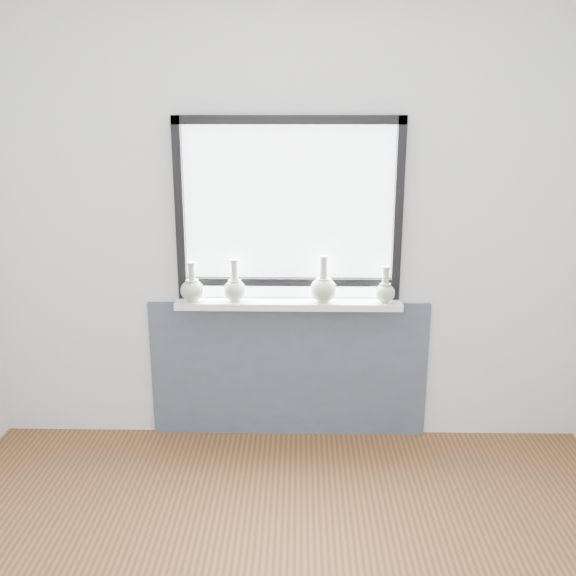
{
  "coord_description": "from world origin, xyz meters",
  "views": [
    {
      "loc": [
        0.07,
        -1.89,
        1.99
      ],
      "look_at": [
        0.0,
        1.55,
        1.02
      ],
      "focal_mm": 40.0,
      "sensor_mm": 36.0,
      "label": 1
    }
  ],
  "objects_px": {
    "vase_a": "(192,289)",
    "vase_b": "(235,288)",
    "windowsill": "(289,304)",
    "vase_c": "(323,288)",
    "vase_d": "(385,291)"
  },
  "relations": [
    {
      "from": "vase_c",
      "to": "windowsill",
      "type": "bearing_deg",
      "value": 173.74
    },
    {
      "from": "vase_b",
      "to": "vase_c",
      "type": "bearing_deg",
      "value": -1.37
    },
    {
      "from": "vase_a",
      "to": "vase_b",
      "type": "relative_size",
      "value": 0.94
    },
    {
      "from": "vase_a",
      "to": "vase_c",
      "type": "distance_m",
      "value": 0.76
    },
    {
      "from": "vase_a",
      "to": "vase_c",
      "type": "relative_size",
      "value": 0.85
    },
    {
      "from": "vase_a",
      "to": "vase_b",
      "type": "bearing_deg",
      "value": 2.44
    },
    {
      "from": "windowsill",
      "to": "vase_c",
      "type": "bearing_deg",
      "value": -6.26
    },
    {
      "from": "vase_c",
      "to": "vase_d",
      "type": "xyz_separation_m",
      "value": [
        0.36,
        0.0,
        -0.02
      ]
    },
    {
      "from": "vase_a",
      "to": "vase_b",
      "type": "distance_m",
      "value": 0.25
    },
    {
      "from": "windowsill",
      "to": "vase_d",
      "type": "relative_size",
      "value": 6.22
    },
    {
      "from": "windowsill",
      "to": "vase_a",
      "type": "relative_size",
      "value": 5.67
    },
    {
      "from": "vase_b",
      "to": "vase_d",
      "type": "xyz_separation_m",
      "value": [
        0.87,
        -0.01,
        -0.01
      ]
    },
    {
      "from": "vase_c",
      "to": "vase_d",
      "type": "height_order",
      "value": "vase_c"
    },
    {
      "from": "vase_a",
      "to": "vase_d",
      "type": "bearing_deg",
      "value": 0.05
    },
    {
      "from": "vase_b",
      "to": "windowsill",
      "type": "bearing_deg",
      "value": 1.81
    }
  ]
}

